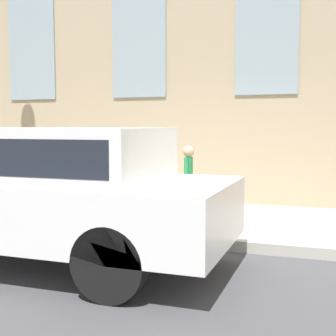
% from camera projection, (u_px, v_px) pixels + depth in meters
% --- Properties ---
extents(ground_plane, '(80.00, 80.00, 0.00)m').
position_uv_depth(ground_plane, '(143.00, 244.00, 6.24)').
color(ground_plane, '#47474C').
extents(sidewalk, '(2.82, 60.00, 0.14)m').
position_uv_depth(sidewalk, '(176.00, 219.00, 7.56)').
color(sidewalk, '#B2ADA3').
rests_on(sidewalk, ground_plane).
extents(fire_hydrant, '(0.30, 0.42, 0.86)m').
position_uv_depth(fire_hydrant, '(146.00, 193.00, 6.90)').
color(fire_hydrant, gold).
rests_on(fire_hydrant, sidewalk).
extents(person, '(0.27, 0.18, 1.13)m').
position_uv_depth(person, '(188.00, 174.00, 7.27)').
color(person, '#232328').
rests_on(person, sidewalk).
extents(parked_truck_white_near, '(1.81, 4.76, 1.56)m').
position_uv_depth(parked_truck_white_near, '(28.00, 185.00, 5.34)').
color(parked_truck_white_near, black).
rests_on(parked_truck_white_near, ground_plane).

